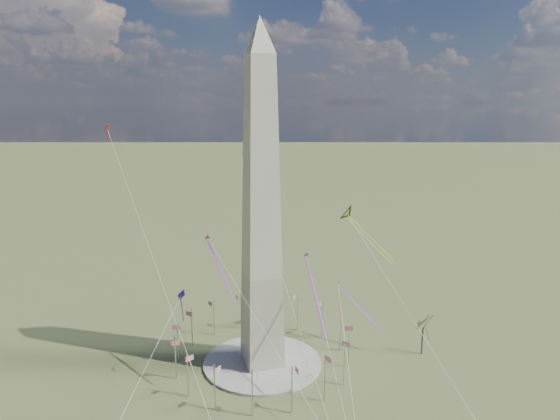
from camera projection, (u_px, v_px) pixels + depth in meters
name	position (u px, v px, depth m)	size (l,w,h in m)	color
ground	(262.00, 364.00, 152.40)	(2000.00, 2000.00, 0.00)	#435329
plaza	(262.00, 363.00, 152.31)	(36.00, 36.00, 0.80)	#B3AFA4
washington_monument	(261.00, 211.00, 142.27)	(15.56, 15.56, 100.00)	#B6AE98
flagpole_ring	(262.00, 342.00, 150.86)	(54.40, 54.40, 13.00)	#BABCC1
tree_near	(423.00, 326.00, 156.34)	(7.72, 7.72, 13.51)	#403026
kite_delta_black	(350.00, 216.00, 162.22)	(13.80, 19.27, 16.27)	black
kite_diamond_purple	(182.00, 298.00, 138.01)	(1.69, 3.10, 9.66)	#3D176A
kite_streamer_left	(312.00, 282.00, 139.61)	(5.39, 24.23, 16.72)	red
kite_streamer_mid	(217.00, 260.00, 137.32)	(4.53, 19.44, 13.42)	red
kite_streamer_right	(354.00, 301.00, 164.15)	(9.31, 16.93, 12.63)	red
kite_small_red	(107.00, 129.00, 151.51)	(1.71, 1.85, 5.15)	red
kite_small_white	(242.00, 150.00, 185.15)	(1.28, 1.89, 4.00)	white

